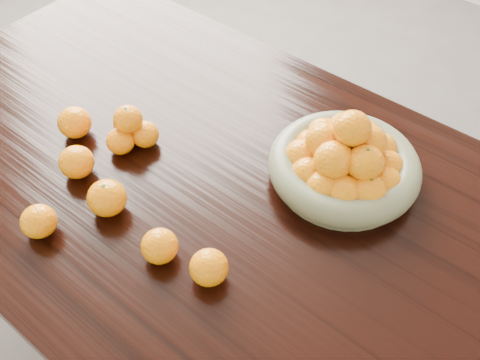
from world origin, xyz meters
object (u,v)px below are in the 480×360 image
Objects in this scene: dining_table at (248,225)px; loose_orange_0 at (107,198)px; orange_pyramid at (130,129)px; fruit_bowl at (344,161)px.

dining_table is 23.90× the size of loose_orange_0.
orange_pyramid is 1.50× the size of loose_orange_0.
fruit_bowl is at bearing 25.76° from orange_pyramid.
loose_orange_0 is at bearing -136.46° from dining_table.
loose_orange_0 is at bearing -56.94° from orange_pyramid.
orange_pyramid is (-0.45, -0.22, -0.01)m from fruit_bowl.
dining_table is 15.88× the size of orange_pyramid.
dining_table is 5.93× the size of fruit_bowl.
dining_table is at bearing 43.54° from loose_orange_0.
dining_table is 0.33m from loose_orange_0.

